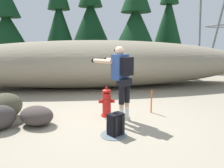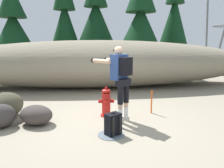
{
  "view_description": "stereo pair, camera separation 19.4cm",
  "coord_description": "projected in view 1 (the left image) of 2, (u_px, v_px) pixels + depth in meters",
  "views": [
    {
      "loc": [
        -0.64,
        -4.83,
        1.8
      ],
      "look_at": [
        0.15,
        0.59,
        0.75
      ],
      "focal_mm": 34.66,
      "sensor_mm": 36.0,
      "label": 1
    },
    {
      "loc": [
        -0.45,
        -4.86,
        1.8
      ],
      "look_at": [
        0.15,
        0.59,
        0.75
      ],
      "focal_mm": 34.66,
      "sensor_mm": 36.0,
      "label": 2
    }
  ],
  "objects": [
    {
      "name": "ground_plane",
      "position": [
        109.0,
        121.0,
        5.13
      ],
      "size": [
        56.0,
        56.0,
        0.04
      ],
      "primitive_type": "cube",
      "color": "gray"
    },
    {
      "name": "dirt_embankment",
      "position": [
        96.0,
        64.0,
        8.9
      ],
      "size": [
        13.31,
        3.2,
        1.91
      ],
      "primitive_type": "ellipsoid",
      "color": "gray",
      "rests_on": "ground_plane"
    },
    {
      "name": "fire_hydrant",
      "position": [
        107.0,
        103.0,
        5.33
      ],
      "size": [
        0.39,
        0.34,
        0.74
      ],
      "color": "red",
      "rests_on": "ground_plane"
    },
    {
      "name": "hydrant_water_jet",
      "position": [
        111.0,
        124.0,
        4.63
      ],
      "size": [
        0.53,
        1.29,
        0.62
      ],
      "color": "silver",
      "rests_on": "ground_plane"
    },
    {
      "name": "utility_worker",
      "position": [
        121.0,
        74.0,
        4.9
      ],
      "size": [
        0.92,
        0.99,
        1.72
      ],
      "rotation": [
        0.0,
        0.0,
        2.26
      ],
      "color": "beige",
      "rests_on": "ground_plane"
    },
    {
      "name": "spare_backpack",
      "position": [
        115.0,
        124.0,
        4.26
      ],
      "size": [
        0.36,
        0.36,
        0.47
      ],
      "rotation": [
        0.0,
        0.0,
        2.14
      ],
      "color": "black",
      "rests_on": "ground_plane"
    },
    {
      "name": "boulder_large",
      "position": [
        3.0,
        107.0,
        5.08
      ],
      "size": [
        1.09,
        1.21,
        0.63
      ],
      "primitive_type": "ellipsoid",
      "rotation": [
        0.0,
        0.0,
        4.28
      ],
      "color": "#444130",
      "rests_on": "ground_plane"
    },
    {
      "name": "boulder_mid",
      "position": [
        37.0,
        116.0,
        4.77
      ],
      "size": [
        0.97,
        0.9,
        0.43
      ],
      "primitive_type": "ellipsoid",
      "rotation": [
        0.0,
        0.0,
        5.77
      ],
      "color": "#403734",
      "rests_on": "ground_plane"
    },
    {
      "name": "boulder_small",
      "position": [
        0.0,
        117.0,
        4.53
      ],
      "size": [
        0.84,
        0.81,
        0.52
      ],
      "primitive_type": "ellipsoid",
      "rotation": [
        0.0,
        0.0,
        3.73
      ],
      "color": "#3B3534",
      "rests_on": "ground_plane"
    },
    {
      "name": "pine_tree_far_left",
      "position": [
        7.0,
        24.0,
        12.65
      ],
      "size": [
        2.55,
        2.55,
        5.35
      ],
      "color": "#47331E",
      "rests_on": "ground_plane"
    },
    {
      "name": "pine_tree_left",
      "position": [
        59.0,
        17.0,
        14.57
      ],
      "size": [
        2.28,
        2.28,
        6.94
      ],
      "color": "#47331E",
      "rests_on": "ground_plane"
    },
    {
      "name": "pine_tree_center",
      "position": [
        91.0,
        13.0,
        15.15
      ],
      "size": [
        2.62,
        2.62,
        6.8
      ],
      "color": "#47331E",
      "rests_on": "ground_plane"
    },
    {
      "name": "pine_tree_right",
      "position": [
        136.0,
        19.0,
        13.02
      ],
      "size": [
        2.82,
        2.82,
        6.06
      ],
      "color": "#47331E",
      "rests_on": "ground_plane"
    },
    {
      "name": "pine_tree_far_right",
      "position": [
        169.0,
        11.0,
        14.39
      ],
      "size": [
        1.9,
        1.9,
        7.04
      ],
      "color": "#47331E",
      "rests_on": "ground_plane"
    },
    {
      "name": "survey_stake",
      "position": [
        151.0,
        102.0,
        5.6
      ],
      "size": [
        0.04,
        0.04,
        0.6
      ],
      "primitive_type": "cylinder",
      "color": "#E55914",
      "rests_on": "ground_plane"
    }
  ]
}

